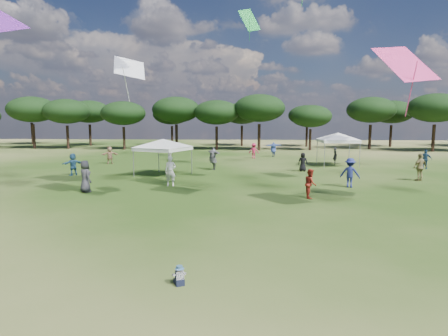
# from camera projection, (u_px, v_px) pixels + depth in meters

# --- Properties ---
(ground) EXTENTS (140.00, 140.00, 0.00)m
(ground) POSITION_uv_depth(u_px,v_px,m) (174.00, 329.00, 7.58)
(ground) COLOR #2C4715
(ground) RESTS_ON ground
(tree_line) EXTENTS (108.78, 17.63, 7.77)m
(tree_line) POSITION_uv_depth(u_px,v_px,m) (253.00, 111.00, 53.67)
(tree_line) COLOR black
(tree_line) RESTS_ON ground
(tent_left) EXTENTS (6.12, 6.12, 3.06)m
(tent_left) POSITION_uv_depth(u_px,v_px,m) (163.00, 141.00, 27.92)
(tent_left) COLOR gray
(tent_left) RESTS_ON ground
(tent_right) EXTENTS (6.45, 6.45, 3.32)m
(tent_right) POSITION_uv_depth(u_px,v_px,m) (338.00, 134.00, 33.44)
(tent_right) COLOR gray
(tent_right) RESTS_ON ground
(toddler) EXTENTS (0.39, 0.42, 0.52)m
(toddler) POSITION_uv_depth(u_px,v_px,m) (179.00, 276.00, 9.60)
(toddler) COLOR black
(toddler) RESTS_ON ground
(festival_crowd) EXTENTS (29.52, 23.61, 1.91)m
(festival_crowd) POSITION_uv_depth(u_px,v_px,m) (233.00, 159.00, 31.41)
(festival_crowd) COLOR beige
(festival_crowd) RESTS_ON ground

